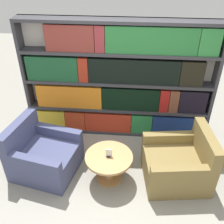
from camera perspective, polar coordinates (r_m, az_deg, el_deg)
name	(u,v)px	position (r m, az deg, el deg)	size (l,w,h in m)	color
ground_plane	(110,190)	(3.97, -0.35, -16.63)	(14.00, 14.00, 0.00)	gray
bookshelf	(119,82)	(4.44, 1.44, 6.46)	(3.18, 0.30, 2.06)	silver
armchair_left	(43,155)	(4.19, -14.75, -9.13)	(1.06, 1.01, 0.83)	#42476B
armchair_right	(179,164)	(4.05, 14.31, -10.91)	(1.00, 0.94, 0.83)	olive
coffee_table	(109,163)	(3.88, -0.68, -10.98)	(0.69, 0.69, 0.45)	#AD7F4C
table_sign	(109,153)	(3.76, -0.70, -9.01)	(0.09, 0.06, 0.13)	black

